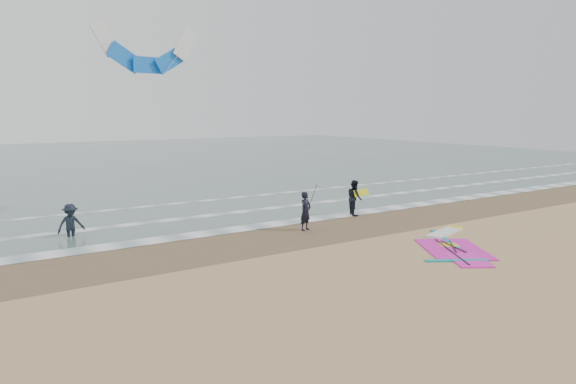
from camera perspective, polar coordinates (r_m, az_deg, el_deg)
ground at (r=19.66m, az=11.08°, el=-7.97°), size 120.00×120.00×0.00m
sea_water at (r=63.16m, az=-20.52°, el=3.25°), size 120.00×80.00×0.02m
wet_sand_band at (r=24.18m, az=1.21°, el=-4.59°), size 120.00×5.00×0.01m
foam_waterline at (r=27.89m, az=-3.87°, el=-2.72°), size 120.00×9.15×0.02m
windsurf_rig at (r=23.16m, az=17.81°, el=-5.55°), size 5.73×5.42×0.14m
person_standing at (r=24.58m, az=1.97°, el=-2.14°), size 0.80×0.66×1.87m
person_walking at (r=28.40m, az=7.41°, el=-0.62°), size 1.03×1.15×1.95m
person_wading at (r=25.23m, az=-23.03°, el=-2.55°), size 1.33×0.92×1.89m
held_pole at (r=24.67m, az=2.55°, el=-1.07°), size 0.17×0.86×1.82m
carried_kiteboard at (r=28.54m, az=8.16°, el=-0.06°), size 1.30×0.51×0.39m
surf_kite at (r=29.24m, az=-15.34°, el=14.63°), size 7.86×3.51×9.04m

